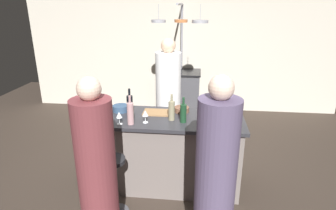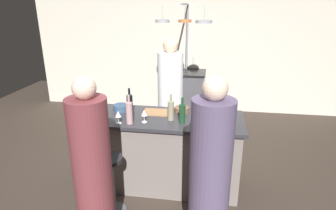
% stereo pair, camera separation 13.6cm
% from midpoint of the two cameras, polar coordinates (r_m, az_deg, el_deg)
% --- Properties ---
extents(ground_plane, '(9.00, 9.00, 0.00)m').
position_cam_midpoint_polar(ground_plane, '(3.75, -1.33, -15.35)').
color(ground_plane, '#382D26').
extents(back_wall, '(6.40, 0.16, 2.60)m').
position_cam_midpoint_polar(back_wall, '(5.97, 2.18, 11.44)').
color(back_wall, beige).
rests_on(back_wall, ground_plane).
extents(kitchen_island, '(1.80, 0.72, 0.90)m').
position_cam_midpoint_polar(kitchen_island, '(3.51, -1.39, -9.28)').
color(kitchen_island, slate).
rests_on(kitchen_island, ground_plane).
extents(stove_range, '(0.80, 0.64, 0.89)m').
position_cam_midpoint_polar(stove_range, '(5.77, 1.79, 2.45)').
color(stove_range, '#47474C').
rests_on(stove_range, ground_plane).
extents(chef, '(0.36, 0.36, 1.72)m').
position_cam_midpoint_polar(chef, '(4.17, -0.89, 0.68)').
color(chef, white).
rests_on(chef, ground_plane).
extents(bar_stool_right, '(0.28, 0.28, 0.68)m').
position_cam_midpoint_polar(bar_stool_right, '(3.01, 7.67, -16.72)').
color(bar_stool_right, '#4C4C51').
rests_on(bar_stool_right, ground_plane).
extents(guest_right, '(0.35, 0.35, 1.66)m').
position_cam_midpoint_polar(guest_right, '(2.49, 7.93, -14.20)').
color(guest_right, '#594C6B').
rests_on(guest_right, ground_plane).
extents(bar_stool_left, '(0.28, 0.28, 0.68)m').
position_cam_midpoint_polar(bar_stool_left, '(3.13, -12.03, -15.32)').
color(bar_stool_left, '#4C4C51').
rests_on(bar_stool_left, ground_plane).
extents(guest_left, '(0.34, 0.34, 1.62)m').
position_cam_midpoint_polar(guest_left, '(2.64, -15.54, -13.16)').
color(guest_left, brown).
rests_on(guest_left, ground_plane).
extents(overhead_pot_rack, '(0.89, 1.32, 2.17)m').
position_cam_midpoint_polar(overhead_pot_rack, '(5.06, 1.90, 14.18)').
color(overhead_pot_rack, gray).
rests_on(overhead_pot_rack, ground_plane).
extents(cutting_board, '(0.32, 0.22, 0.02)m').
position_cam_midpoint_polar(cutting_board, '(3.45, -3.44, -1.50)').
color(cutting_board, '#997047').
rests_on(cutting_board, kitchen_island).
extents(pepper_mill, '(0.05, 0.05, 0.21)m').
position_cam_midpoint_polar(pepper_mill, '(3.34, -15.47, -1.13)').
color(pepper_mill, '#382319').
rests_on(pepper_mill, kitchen_island).
extents(wine_bottle_dark, '(0.07, 0.07, 0.33)m').
position_cam_midpoint_polar(wine_bottle_dark, '(3.36, -8.83, -0.05)').
color(wine_bottle_dark, black).
rests_on(wine_bottle_dark, kitchen_island).
extents(wine_bottle_green, '(0.07, 0.07, 0.29)m').
position_cam_midpoint_polar(wine_bottle_green, '(3.14, 1.85, -1.59)').
color(wine_bottle_green, '#193D23').
rests_on(wine_bottle_green, kitchen_island).
extents(wine_bottle_white, '(0.07, 0.07, 0.31)m').
position_cam_midpoint_polar(wine_bottle_white, '(3.20, -0.49, -1.03)').
color(wine_bottle_white, gray).
rests_on(wine_bottle_white, kitchen_island).
extents(wine_bottle_amber, '(0.07, 0.07, 0.30)m').
position_cam_midpoint_polar(wine_bottle_amber, '(3.08, 11.71, -2.36)').
color(wine_bottle_amber, brown).
rests_on(wine_bottle_amber, kitchen_island).
extents(wine_bottle_rose, '(0.07, 0.07, 0.33)m').
position_cam_midpoint_polar(wine_bottle_rose, '(3.12, -8.83, -1.63)').
color(wine_bottle_rose, '#B78C8E').
rests_on(wine_bottle_rose, kitchen_island).
extents(wine_glass_near_right_guest, '(0.07, 0.07, 0.15)m').
position_cam_midpoint_polar(wine_glass_near_right_guest, '(3.14, -11.03, -2.09)').
color(wine_glass_near_right_guest, silver).
rests_on(wine_glass_near_right_guest, kitchen_island).
extents(wine_glass_by_chef, '(0.07, 0.07, 0.15)m').
position_cam_midpoint_polar(wine_glass_by_chef, '(3.15, -5.84, -1.78)').
color(wine_glass_by_chef, silver).
rests_on(wine_glass_by_chef, kitchen_island).
extents(mixing_bowl_wooden, '(0.18, 0.18, 0.06)m').
position_cam_midpoint_polar(mixing_bowl_wooden, '(3.47, 1.63, -0.91)').
color(mixing_bowl_wooden, brown).
rests_on(mixing_bowl_wooden, kitchen_island).
extents(mixing_bowl_blue, '(0.19, 0.19, 0.07)m').
position_cam_midpoint_polar(mixing_bowl_blue, '(3.55, -10.57, -0.65)').
color(mixing_bowl_blue, '#334C6B').
rests_on(mixing_bowl_blue, kitchen_island).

